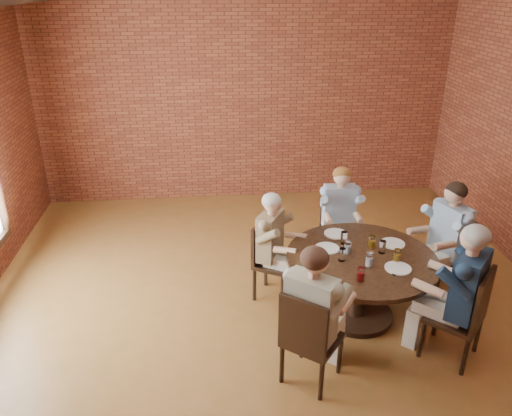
{
  "coord_description": "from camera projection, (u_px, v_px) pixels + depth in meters",
  "views": [
    {
      "loc": [
        -0.64,
        -4.33,
        3.35
      ],
      "look_at": [
        -0.1,
        1.0,
        0.89
      ],
      "focal_mm": 35.0,
      "sensor_mm": 36.0,
      "label": 1
    }
  ],
  "objects": [
    {
      "name": "plate_d",
      "position": [
        398.0,
        268.0,
        4.92
      ],
      "size": [
        0.26,
        0.26,
        0.01
      ],
      "primitive_type": "cylinder",
      "color": "white",
      "rests_on": "dining_table"
    },
    {
      "name": "glass_d",
      "position": [
        348.0,
        247.0,
        5.18
      ],
      "size": [
        0.07,
        0.07,
        0.14
      ],
      "primitive_type": "cylinder",
      "color": "white",
      "rests_on": "dining_table"
    },
    {
      "name": "glass_g",
      "position": [
        369.0,
        260.0,
        4.95
      ],
      "size": [
        0.07,
        0.07,
        0.14
      ],
      "primitive_type": "cylinder",
      "color": "white",
      "rests_on": "dining_table"
    },
    {
      "name": "glass_e",
      "position": [
        342.0,
        255.0,
        5.04
      ],
      "size": [
        0.07,
        0.07,
        0.14
      ],
      "primitive_type": "cylinder",
      "color": "white",
      "rests_on": "dining_table"
    },
    {
      "name": "diner_d",
      "position": [
        314.0,
        316.0,
        4.34
      ],
      "size": [
        0.86,
        0.89,
        1.38
      ],
      "primitive_type": null,
      "rotation": [
        0.0,
        0.0,
        2.47
      ],
      "color": "beige",
      "rests_on": "floor"
    },
    {
      "name": "chair_e",
      "position": [
        466.0,
        313.0,
        4.64
      ],
      "size": [
        0.66,
        0.66,
        0.98
      ],
      "rotation": [
        0.0,
        0.0,
        3.96
      ],
      "color": "black",
      "rests_on": "floor"
    },
    {
      "name": "chair_d",
      "position": [
        308.0,
        337.0,
        4.34
      ],
      "size": [
        0.63,
        0.63,
        0.97
      ],
      "rotation": [
        0.0,
        0.0,
        2.47
      ],
      "color": "black",
      "rests_on": "floor"
    },
    {
      "name": "glass_b",
      "position": [
        372.0,
        242.0,
        5.28
      ],
      "size": [
        0.07,
        0.07,
        0.14
      ],
      "primitive_type": "cylinder",
      "color": "white",
      "rests_on": "dining_table"
    },
    {
      "name": "smartphone",
      "position": [
        393.0,
        271.0,
        4.87
      ],
      "size": [
        0.1,
        0.15,
        0.01
      ],
      "primitive_type": "cube",
      "rotation": [
        0.0,
        0.0,
        0.3
      ],
      "color": "black",
      "rests_on": "dining_table"
    },
    {
      "name": "diner_c",
      "position": [
        274.0,
        247.0,
        5.54
      ],
      "size": [
        0.78,
        0.73,
        1.28
      ],
      "primitive_type": null,
      "rotation": [
        0.0,
        0.0,
        1.06
      ],
      "color": "brown",
      "rests_on": "floor"
    },
    {
      "name": "diner_b",
      "position": [
        339.0,
        218.0,
        6.19
      ],
      "size": [
        0.54,
        0.65,
        1.3
      ],
      "primitive_type": null,
      "rotation": [
        0.0,
        0.0,
        -0.05
      ],
      "color": "#8999AE",
      "rests_on": "floor"
    },
    {
      "name": "wall_back",
      "position": [
        246.0,
        95.0,
        7.83
      ],
      "size": [
        7.0,
        0.0,
        7.0
      ],
      "primitive_type": "plane",
      "rotation": [
        1.57,
        0.0,
        0.0
      ],
      "color": "brown",
      "rests_on": "ground"
    },
    {
      "name": "glass_h",
      "position": [
        397.0,
        256.0,
        5.02
      ],
      "size": [
        0.07,
        0.07,
        0.14
      ],
      "primitive_type": "cylinder",
      "color": "white",
      "rests_on": "dining_table"
    },
    {
      "name": "diner_e",
      "position": [
        459.0,
        293.0,
        4.62
      ],
      "size": [
        0.92,
        0.91,
        1.42
      ],
      "primitive_type": null,
      "rotation": [
        0.0,
        0.0,
        3.96
      ],
      "color": "#16273D",
      "rests_on": "floor"
    },
    {
      "name": "glass_c",
      "position": [
        344.0,
        238.0,
        5.37
      ],
      "size": [
        0.07,
        0.07,
        0.14
      ],
      "primitive_type": "cylinder",
      "color": "white",
      "rests_on": "dining_table"
    },
    {
      "name": "plate_a",
      "position": [
        393.0,
        243.0,
        5.38
      ],
      "size": [
        0.26,
        0.26,
        0.01
      ],
      "primitive_type": "cylinder",
      "color": "white",
      "rests_on": "dining_table"
    },
    {
      "name": "plate_c",
      "position": [
        327.0,
        248.0,
        5.29
      ],
      "size": [
        0.26,
        0.26,
        0.01
      ],
      "primitive_type": "cylinder",
      "color": "white",
      "rests_on": "dining_table"
    },
    {
      "name": "chair_c",
      "position": [
        268.0,
        257.0,
        5.63
      ],
      "size": [
        0.55,
        0.55,
        0.91
      ],
      "rotation": [
        0.0,
        0.0,
        1.06
      ],
      "color": "black",
      "rests_on": "floor"
    },
    {
      "name": "glass_f",
      "position": [
        361.0,
        274.0,
        4.7
      ],
      "size": [
        0.07,
        0.07,
        0.14
      ],
      "primitive_type": "cylinder",
      "color": "white",
      "rests_on": "dining_table"
    },
    {
      "name": "chair_b",
      "position": [
        337.0,
        226.0,
        6.33
      ],
      "size": [
        0.43,
        0.43,
        0.92
      ],
      "rotation": [
        0.0,
        0.0,
        -0.05
      ],
      "color": "black",
      "rests_on": "floor"
    },
    {
      "name": "glass_a",
      "position": [
        382.0,
        247.0,
        5.19
      ],
      "size": [
        0.07,
        0.07,
        0.14
      ],
      "primitive_type": "cylinder",
      "color": "white",
      "rests_on": "dining_table"
    },
    {
      "name": "dining_table",
      "position": [
        360.0,
        275.0,
        5.24
      ],
      "size": [
        1.56,
        1.56,
        0.75
      ],
      "color": "black",
      "rests_on": "floor"
    },
    {
      "name": "plate_b",
      "position": [
        336.0,
        234.0,
        5.59
      ],
      "size": [
        0.26,
        0.26,
        0.01
      ],
      "primitive_type": "cylinder",
      "color": "white",
      "rests_on": "dining_table"
    },
    {
      "name": "chair_a",
      "position": [
        448.0,
        252.0,
        5.7
      ],
      "size": [
        0.56,
        0.56,
        0.96
      ],
      "rotation": [
        0.0,
        0.0,
        -1.25
      ],
      "color": "black",
      "rests_on": "floor"
    },
    {
      "name": "floor",
      "position": [
        274.0,
        321.0,
        5.37
      ],
      "size": [
        7.0,
        7.0,
        0.0
      ],
      "primitive_type": "plane",
      "color": "#945C2D",
      "rests_on": "ground"
    },
    {
      "name": "diner_a",
      "position": [
        444.0,
        240.0,
        5.6
      ],
      "size": [
        0.82,
        0.74,
        1.37
      ],
      "primitive_type": null,
      "rotation": [
        0.0,
        0.0,
        -1.25
      ],
      "color": "teal",
      "rests_on": "floor"
    }
  ]
}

